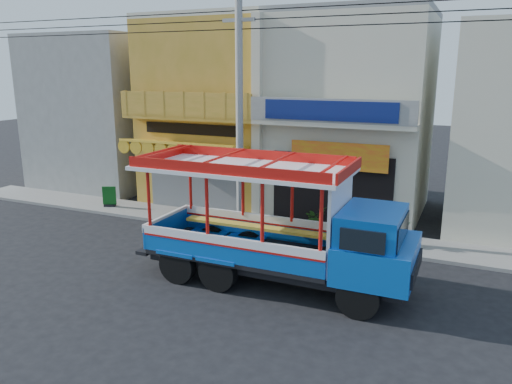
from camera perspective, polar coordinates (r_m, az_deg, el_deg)
ground at (r=15.71m, az=-3.72°, el=-8.50°), size 90.00×90.00×0.00m
sidewalk at (r=19.10m, az=1.83°, el=-4.16°), size 30.00×2.00×0.12m
shophouse_left at (r=23.51m, az=-3.59°, el=9.31°), size 6.00×7.50×8.24m
shophouse_right at (r=21.44m, az=10.99°, el=8.64°), size 6.00×6.75×8.24m
party_pilaster at (r=19.44m, az=0.11°, el=8.05°), size 0.35×0.30×8.00m
filler_building_left at (r=27.49m, az=-16.77°, el=8.77°), size 6.00×6.00×7.60m
utility_pole at (r=17.89m, az=-1.48°, el=10.86°), size 28.00×0.26×9.00m
songthaew_truck at (r=13.70m, az=4.33°, el=-4.13°), size 7.77×2.65×3.63m
green_sign at (r=22.71m, az=-16.40°, el=-0.66°), size 0.55×0.44×0.88m
potted_plant_a at (r=18.83m, az=6.76°, el=-2.95°), size 0.98×1.01×0.86m
potted_plant_c at (r=17.70m, az=16.71°, el=-4.55°), size 0.60×0.60×0.87m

